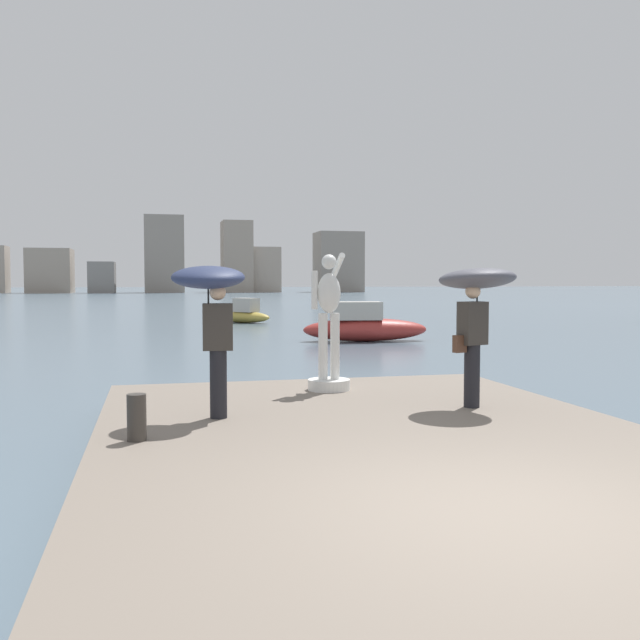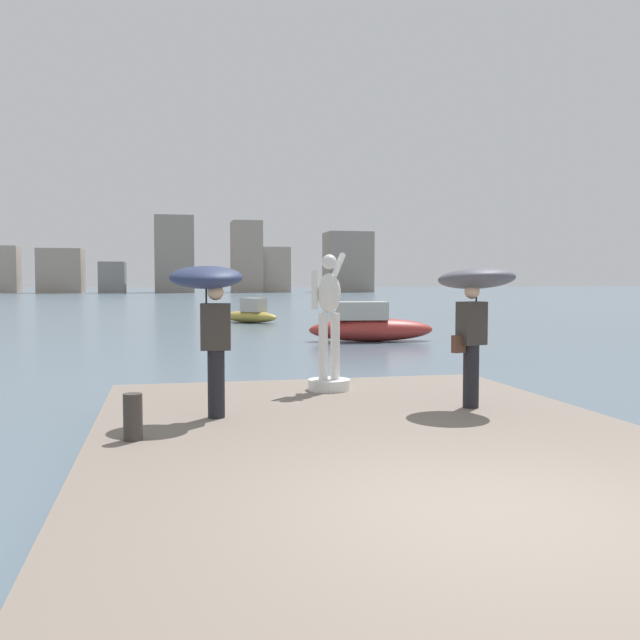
{
  "view_description": "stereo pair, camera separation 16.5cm",
  "coord_description": "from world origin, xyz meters",
  "px_view_note": "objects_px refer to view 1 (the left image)",
  "views": [
    {
      "loc": [
        -2.54,
        -4.95,
        2.17
      ],
      "look_at": [
        0.0,
        5.86,
        1.55
      ],
      "focal_mm": 39.56,
      "sensor_mm": 36.0,
      "label": 1
    },
    {
      "loc": [
        -2.38,
        -4.98,
        2.17
      ],
      "look_at": [
        0.0,
        5.86,
        1.55
      ],
      "focal_mm": 39.56,
      "sensor_mm": 36.0,
      "label": 2
    }
  ],
  "objects_px": {
    "onlooker_right": "(476,295)",
    "mooring_bollard": "(137,417)",
    "onlooker_left": "(211,298)",
    "statue_white_figure": "(329,336)",
    "boat_near": "(364,326)",
    "boat_far": "(243,314)"
  },
  "relations": [
    {
      "from": "boat_near",
      "to": "boat_far",
      "type": "relative_size",
      "value": 1.36
    },
    {
      "from": "onlooker_left",
      "to": "boat_far",
      "type": "distance_m",
      "value": 27.47
    },
    {
      "from": "onlooker_right",
      "to": "mooring_bollard",
      "type": "bearing_deg",
      "value": -166.3
    },
    {
      "from": "onlooker_left",
      "to": "boat_near",
      "type": "distance_m",
      "value": 16.49
    },
    {
      "from": "boat_near",
      "to": "boat_far",
      "type": "height_order",
      "value": "boat_near"
    },
    {
      "from": "onlooker_left",
      "to": "onlooker_right",
      "type": "height_order",
      "value": "onlooker_left"
    },
    {
      "from": "statue_white_figure",
      "to": "onlooker_left",
      "type": "distance_m",
      "value": 2.87
    },
    {
      "from": "onlooker_left",
      "to": "mooring_bollard",
      "type": "bearing_deg",
      "value": -128.97
    },
    {
      "from": "mooring_bollard",
      "to": "boat_far",
      "type": "relative_size",
      "value": 0.15
    },
    {
      "from": "mooring_bollard",
      "to": "boat_near",
      "type": "distance_m",
      "value": 17.84
    },
    {
      "from": "statue_white_figure",
      "to": "mooring_bollard",
      "type": "distance_m",
      "value": 4.28
    },
    {
      "from": "statue_white_figure",
      "to": "boat_near",
      "type": "distance_m",
      "value": 13.93
    },
    {
      "from": "onlooker_right",
      "to": "boat_far",
      "type": "relative_size",
      "value": 0.58
    },
    {
      "from": "mooring_bollard",
      "to": "boat_far",
      "type": "distance_m",
      "value": 28.69
    },
    {
      "from": "statue_white_figure",
      "to": "boat_far",
      "type": "height_order",
      "value": "statue_white_figure"
    },
    {
      "from": "mooring_bollard",
      "to": "statue_white_figure",
      "type": "bearing_deg",
      "value": 45.95
    },
    {
      "from": "statue_white_figure",
      "to": "onlooker_right",
      "type": "xyz_separation_m",
      "value": [
        1.64,
        -1.93,
        0.7
      ]
    },
    {
      "from": "onlooker_left",
      "to": "mooring_bollard",
      "type": "height_order",
      "value": "onlooker_left"
    },
    {
      "from": "onlooker_right",
      "to": "onlooker_left",
      "type": "bearing_deg",
      "value": 179.78
    },
    {
      "from": "mooring_bollard",
      "to": "boat_far",
      "type": "xyz_separation_m",
      "value": [
        4.66,
        28.31,
        -0.21
      ]
    },
    {
      "from": "onlooker_left",
      "to": "boat_far",
      "type": "relative_size",
      "value": 0.59
    },
    {
      "from": "boat_far",
      "to": "onlooker_left",
      "type": "bearing_deg",
      "value": -97.85
    }
  ]
}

